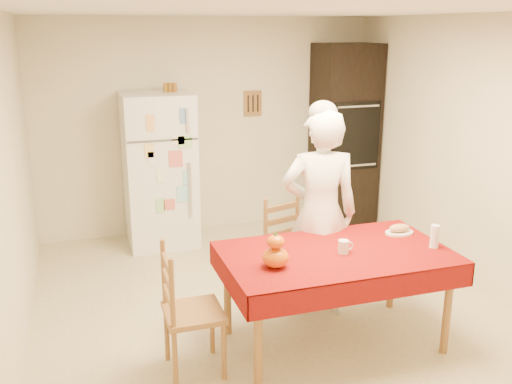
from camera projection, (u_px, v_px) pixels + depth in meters
name	position (u px, v px, depth m)	size (l,w,h in m)	color
floor	(270.00, 307.00, 5.03)	(4.50, 4.50, 0.00)	tan
room_shell	(272.00, 124.00, 4.58)	(4.02, 4.52, 2.51)	beige
refrigerator	(160.00, 170.00, 6.32)	(0.75, 0.74, 1.70)	white
oven_cabinet	(344.00, 136.00, 6.97)	(0.70, 0.62, 2.20)	black
dining_table	(336.00, 260.00, 4.27)	(1.70, 1.00, 0.76)	brown
chair_far	(289.00, 246.00, 5.05)	(0.52, 0.51, 0.95)	brown
chair_left	(184.00, 307.00, 3.95)	(0.40, 0.42, 0.95)	brown
seated_woman	(320.00, 214.00, 4.73)	(0.64, 0.42, 1.76)	white
coffee_mug	(343.00, 247.00, 4.21)	(0.08, 0.08, 0.10)	silver
pumpkin_lower	(276.00, 258.00, 3.96)	(0.19, 0.19, 0.14)	#C63104
pumpkin_upper	(276.00, 242.00, 3.93)	(0.12, 0.12, 0.09)	#C93904
wine_glass	(435.00, 236.00, 4.32)	(0.07, 0.07, 0.18)	white
bread_plate	(399.00, 233.00, 4.62)	(0.24, 0.24, 0.02)	white
bread_loaf	(399.00, 228.00, 4.61)	(0.18, 0.10, 0.06)	#AB7C54
spice_jar_left	(165.00, 88.00, 6.15)	(0.05, 0.05, 0.10)	#8B5D19
spice_jar_mid	(170.00, 87.00, 6.16)	(0.05, 0.05, 0.10)	brown
spice_jar_right	(175.00, 87.00, 6.18)	(0.05, 0.05, 0.10)	#8F551A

